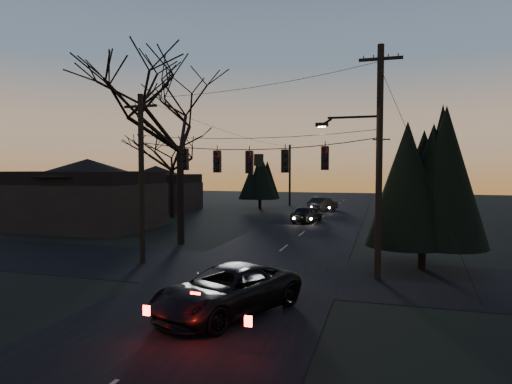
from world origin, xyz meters
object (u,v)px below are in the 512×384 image
(evergreen_right, at_px, (424,171))
(sedan_oncoming_a, at_px, (307,214))
(utility_pole_left, at_px, (143,263))
(utility_pole_far_l, at_px, (290,206))
(suv_near, at_px, (227,291))
(sedan_oncoming_b, at_px, (323,204))
(utility_pole_right, at_px, (377,279))
(utility_pole_far_r, at_px, (380,214))
(bare_tree_left, at_px, (180,115))

(evergreen_right, xyz_separation_m, sedan_oncoming_a, (-8.30, 16.26, -3.93))
(utility_pole_left, bearing_deg, evergreen_right, 10.68)
(utility_pole_left, xyz_separation_m, evergreen_right, (13.50, 2.55, 4.68))
(utility_pole_far_l, bearing_deg, suv_near, -80.80)
(sedan_oncoming_a, bearing_deg, suv_near, 103.87)
(utility_pole_far_l, distance_m, sedan_oncoming_b, 8.08)
(utility_pole_right, xyz_separation_m, suv_near, (-4.70, -5.99, 0.76))
(utility_pole_far_l, xyz_separation_m, sedan_oncoming_b, (5.20, -6.14, 0.78))
(sedan_oncoming_a, bearing_deg, utility_pole_far_r, -114.24)
(bare_tree_left, bearing_deg, sedan_oncoming_a, 66.45)
(utility_pole_right, xyz_separation_m, utility_pole_left, (-11.50, 0.00, 0.00))
(utility_pole_left, relative_size, utility_pole_far_r, 1.00)
(utility_pole_far_r, relative_size, evergreen_right, 1.04)
(utility_pole_right, bearing_deg, sedan_oncoming_b, 101.91)
(utility_pole_left, height_order, suv_near, utility_pole_left)
(utility_pole_far_r, relative_size, suv_near, 1.55)
(utility_pole_right, distance_m, suv_near, 7.65)
(utility_pole_far_r, bearing_deg, evergreen_right, -85.50)
(utility_pole_far_r, bearing_deg, utility_pole_left, -112.33)
(utility_pole_far_r, bearing_deg, sedan_oncoming_a, -124.42)
(utility_pole_far_l, distance_m, sedan_oncoming_a, 17.98)
(bare_tree_left, bearing_deg, utility_pole_right, -24.51)
(sedan_oncoming_b, bearing_deg, suv_near, 111.11)
(suv_near, relative_size, sedan_oncoming_a, 1.23)
(utility_pole_far_r, xyz_separation_m, sedan_oncoming_b, (-6.30, 1.86, 0.78))
(utility_pole_left, xyz_separation_m, utility_pole_far_r, (11.50, 28.00, 0.00))
(utility_pole_far_l, height_order, sedan_oncoming_a, utility_pole_far_l)
(utility_pole_left, bearing_deg, sedan_oncoming_b, 80.12)
(utility_pole_left, relative_size, evergreen_right, 1.04)
(utility_pole_left, bearing_deg, utility_pole_far_l, 90.00)
(utility_pole_far_r, height_order, suv_near, utility_pole_far_r)
(bare_tree_left, distance_m, evergreen_right, 14.82)
(bare_tree_left, height_order, evergreen_right, bare_tree_left)
(utility_pole_left, bearing_deg, suv_near, -41.38)
(utility_pole_far_r, height_order, evergreen_right, evergreen_right)
(suv_near, bearing_deg, bare_tree_left, 147.02)
(bare_tree_left, relative_size, sedan_oncoming_b, 2.46)
(utility_pole_far_l, bearing_deg, sedan_oncoming_b, -49.73)
(utility_pole_far_l, xyz_separation_m, suv_near, (6.80, -41.99, 0.76))
(utility_pole_left, height_order, utility_pole_far_r, same)
(utility_pole_right, xyz_separation_m, sedan_oncoming_a, (-6.30, 18.81, 0.76))
(sedan_oncoming_b, bearing_deg, evergreen_right, 125.46)
(utility_pole_far_l, distance_m, suv_near, 42.55)
(evergreen_right, xyz_separation_m, suv_near, (-6.70, -8.54, -3.92))
(sedan_oncoming_a, xyz_separation_m, sedan_oncoming_b, (0.00, 11.06, 0.03))
(utility_pole_right, height_order, suv_near, utility_pole_right)
(suv_near, distance_m, sedan_oncoming_a, 24.85)
(utility_pole_right, distance_m, sedan_oncoming_b, 30.53)
(evergreen_right, bearing_deg, utility_pole_left, -169.32)
(utility_pole_left, relative_size, sedan_oncoming_b, 1.79)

